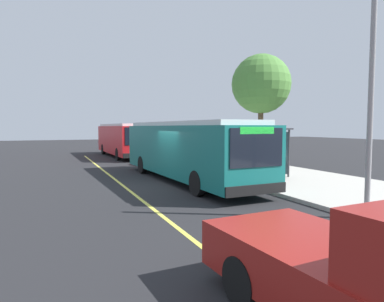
% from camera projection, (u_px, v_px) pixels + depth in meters
% --- Properties ---
extents(ground_plane, '(120.00, 120.00, 0.00)m').
position_uv_depth(ground_plane, '(173.00, 185.00, 15.85)').
color(ground_plane, '#232326').
extents(sidewalk_curb, '(44.00, 6.40, 0.15)m').
position_uv_depth(sidewalk_curb, '(278.00, 176.00, 18.19)').
color(sidewalk_curb, '#B7B2A8').
rests_on(sidewalk_curb, ground_plane).
extents(lane_stripe_center, '(36.00, 0.14, 0.01)m').
position_uv_depth(lane_stripe_center, '(126.00, 188.00, 14.99)').
color(lane_stripe_center, '#E0D64C').
rests_on(lane_stripe_center, ground_plane).
extents(transit_bus_main, '(11.91, 3.07, 2.95)m').
position_uv_depth(transit_bus_main, '(186.00, 148.00, 16.92)').
color(transit_bus_main, '#146B66').
rests_on(transit_bus_main, ground_plane).
extents(transit_bus_second, '(10.97, 2.85, 2.95)m').
position_uv_depth(transit_bus_second, '(123.00, 139.00, 30.68)').
color(transit_bus_second, red).
rests_on(transit_bus_second, ground_plane).
extents(bus_shelter, '(2.90, 1.60, 2.48)m').
position_uv_depth(bus_shelter, '(264.00, 141.00, 18.36)').
color(bus_shelter, '#333338').
rests_on(bus_shelter, sidewalk_curb).
extents(waiting_bench, '(1.60, 0.48, 0.95)m').
position_uv_depth(waiting_bench, '(268.00, 165.00, 18.23)').
color(waiting_bench, brown).
rests_on(waiting_bench, sidewalk_curb).
extents(route_sign_post, '(0.44, 0.08, 2.80)m').
position_uv_depth(route_sign_post, '(256.00, 143.00, 15.66)').
color(route_sign_post, '#333338').
rests_on(route_sign_post, sidewalk_curb).
extents(pedestrian_commuter, '(0.24, 0.40, 1.69)m').
position_uv_depth(pedestrian_commuter, '(257.00, 161.00, 15.78)').
color(pedestrian_commuter, '#282D47').
rests_on(pedestrian_commuter, sidewalk_curb).
extents(street_tree_near_shelter, '(4.03, 4.03, 7.48)m').
position_uv_depth(street_tree_near_shelter, '(261.00, 84.00, 23.22)').
color(street_tree_near_shelter, brown).
rests_on(street_tree_near_shelter, sidewalk_curb).
extents(utility_pole, '(0.16, 0.16, 6.40)m').
position_uv_depth(utility_pole, '(371.00, 104.00, 9.78)').
color(utility_pole, gray).
rests_on(utility_pole, sidewalk_curb).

